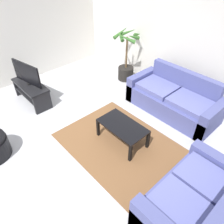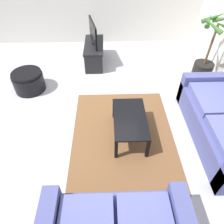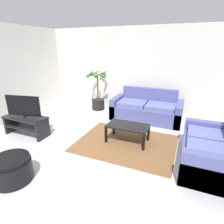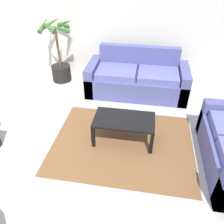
{
  "view_description": "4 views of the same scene",
  "coord_description": "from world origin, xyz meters",
  "px_view_note": "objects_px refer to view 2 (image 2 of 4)",
  "views": [
    {
      "loc": [
        2.66,
        -1.41,
        3.08
      ],
      "look_at": [
        0.24,
        0.81,
        0.48
      ],
      "focal_mm": 34.37,
      "sensor_mm": 36.0,
      "label": 1
    },
    {
      "loc": [
        2.88,
        0.39,
        2.72
      ],
      "look_at": [
        0.48,
        0.46,
        0.42
      ],
      "focal_mm": 33.1,
      "sensor_mm": 36.0,
      "label": 2
    },
    {
      "loc": [
        1.77,
        -2.92,
        2.12
      ],
      "look_at": [
        0.17,
        0.84,
        0.64
      ],
      "focal_mm": 29.45,
      "sensor_mm": 36.0,
      "label": 3
    },
    {
      "loc": [
        0.87,
        -1.98,
        2.51
      ],
      "look_at": [
        0.44,
        0.55,
        0.66
      ],
      "focal_mm": 36.15,
      "sensor_mm": 36.0,
      "label": 4
    }
  ],
  "objects_px": {
    "coffee_table": "(130,120)",
    "tv": "(93,32)",
    "potted_palm": "(207,57)",
    "ottoman": "(29,81)",
    "tv_stand": "(94,51)"
  },
  "relations": [
    {
      "from": "coffee_table",
      "to": "tv",
      "type": "bearing_deg",
      "value": -165.07
    },
    {
      "from": "coffee_table",
      "to": "potted_palm",
      "type": "distance_m",
      "value": 2.48
    },
    {
      "from": "tv",
      "to": "coffee_table",
      "type": "relative_size",
      "value": 0.93
    },
    {
      "from": "potted_palm",
      "to": "ottoman",
      "type": "bearing_deg",
      "value": -84.73
    },
    {
      "from": "tv_stand",
      "to": "tv",
      "type": "xyz_separation_m",
      "value": [
        -0.0,
        0.0,
        0.45
      ]
    },
    {
      "from": "tv_stand",
      "to": "tv",
      "type": "distance_m",
      "value": 0.45
    },
    {
      "from": "tv_stand",
      "to": "coffee_table",
      "type": "distance_m",
      "value": 2.51
    },
    {
      "from": "tv",
      "to": "coffee_table",
      "type": "xyz_separation_m",
      "value": [
        2.43,
        0.65,
        -0.41
      ]
    },
    {
      "from": "tv_stand",
      "to": "potted_palm",
      "type": "bearing_deg",
      "value": 73.21
    },
    {
      "from": "tv_stand",
      "to": "tv",
      "type": "height_order",
      "value": "tv"
    },
    {
      "from": "tv",
      "to": "coffee_table",
      "type": "distance_m",
      "value": 2.55
    },
    {
      "from": "tv_stand",
      "to": "tv",
      "type": "relative_size",
      "value": 1.27
    },
    {
      "from": "potted_palm",
      "to": "ottoman",
      "type": "xyz_separation_m",
      "value": [
        0.35,
        -3.8,
        -0.29
      ]
    },
    {
      "from": "tv_stand",
      "to": "ottoman",
      "type": "relative_size",
      "value": 1.74
    },
    {
      "from": "tv",
      "to": "ottoman",
      "type": "bearing_deg",
      "value": -50.87
    }
  ]
}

